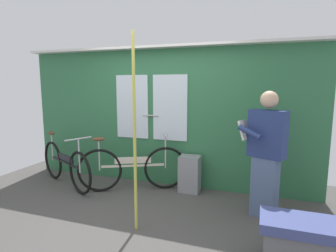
% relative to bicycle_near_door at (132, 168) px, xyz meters
% --- Properties ---
extents(ground_plane, '(6.11, 4.37, 0.04)m').
position_rel_bicycle_near_door_xyz_m(ground_plane, '(0.35, -0.90, -0.40)').
color(ground_plane, '#474442').
extents(train_door_wall, '(5.11, 0.28, 2.35)m').
position_rel_bicycle_near_door_xyz_m(train_door_wall, '(0.34, 0.48, 0.85)').
color(train_door_wall, '#2D6B42').
rests_on(train_door_wall, ground_plane).
extents(bicycle_near_door, '(1.61, 0.86, 0.92)m').
position_rel_bicycle_near_door_xyz_m(bicycle_near_door, '(0.00, 0.00, 0.00)').
color(bicycle_near_door, black).
rests_on(bicycle_near_door, ground_plane).
extents(bicycle_leaning_behind, '(1.58, 0.84, 0.91)m').
position_rel_bicycle_near_door_xyz_m(bicycle_leaning_behind, '(-1.19, -0.18, -0.01)').
color(bicycle_leaning_behind, black).
rests_on(bicycle_leaning_behind, ground_plane).
extents(passenger_reading_newspaper, '(0.62, 0.56, 1.65)m').
position_rel_bicycle_near_door_xyz_m(passenger_reading_newspaper, '(2.03, -0.27, 0.49)').
color(passenger_reading_newspaper, slate).
rests_on(passenger_reading_newspaper, ground_plane).
extents(trash_bin_by_wall, '(0.33, 0.28, 0.59)m').
position_rel_bicycle_near_door_xyz_m(trash_bin_by_wall, '(0.90, 0.27, -0.09)').
color(trash_bin_by_wall, gray).
rests_on(trash_bin_by_wall, ground_plane).
extents(handrail_pole, '(0.04, 0.04, 2.31)m').
position_rel_bicycle_near_door_xyz_m(handrail_pole, '(0.59, -1.10, 0.78)').
color(handrail_pole, '#C6C14C').
rests_on(handrail_pole, ground_plane).
extents(bench_seat_corner, '(0.70, 0.44, 0.45)m').
position_rel_bicycle_near_door_xyz_m(bench_seat_corner, '(2.34, -1.18, -0.14)').
color(bench_seat_corner, '#3D477F').
rests_on(bench_seat_corner, ground_plane).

